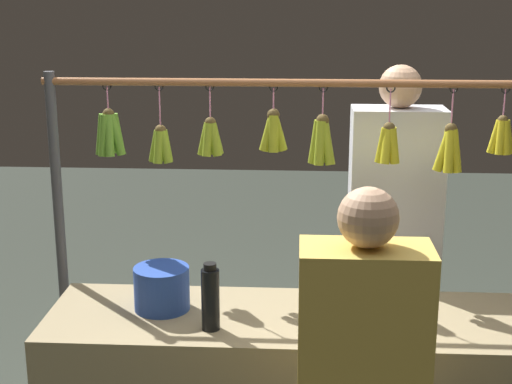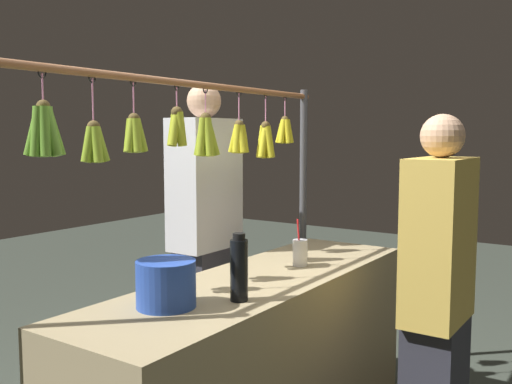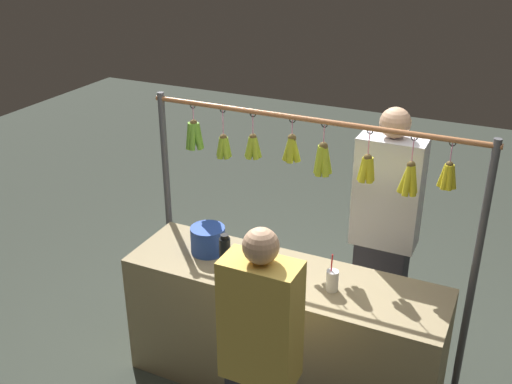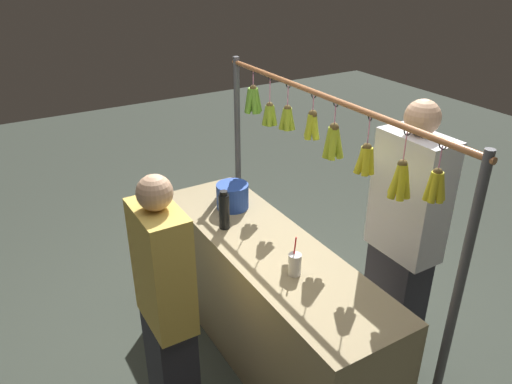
{
  "view_description": "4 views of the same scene",
  "coord_description": "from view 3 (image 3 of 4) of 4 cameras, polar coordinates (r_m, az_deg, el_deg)",
  "views": [
    {
      "loc": [
        -0.0,
        2.66,
        2.03
      ],
      "look_at": [
        0.16,
        0.0,
        1.33
      ],
      "focal_mm": 52.62,
      "sensor_mm": 36.0,
      "label": 1
    },
    {
      "loc": [
        2.01,
        1.36,
        1.46
      ],
      "look_at": [
        0.01,
        0.0,
        1.21
      ],
      "focal_mm": 40.06,
      "sensor_mm": 36.0,
      "label": 2
    },
    {
      "loc": [
        -1.15,
        2.82,
        2.79
      ],
      "look_at": [
        0.18,
        0.0,
        1.34
      ],
      "focal_mm": 42.55,
      "sensor_mm": 36.0,
      "label": 3
    },
    {
      "loc": [
        -2.1,
        1.34,
        2.44
      ],
      "look_at": [
        0.15,
        0.0,
        1.12
      ],
      "focal_mm": 34.84,
      "sensor_mm": 36.0,
      "label": 4
    }
  ],
  "objects": [
    {
      "name": "ground_plane",
      "position": [
        4.13,
        2.36,
        -17.53
      ],
      "size": [
        12.0,
        12.0,
        0.0
      ],
      "primitive_type": "plane",
      "color": "#383F35"
    },
    {
      "name": "market_counter",
      "position": [
        3.86,
        2.47,
        -12.95
      ],
      "size": [
        1.94,
        0.56,
        0.84
      ],
      "primitive_type": "cube",
      "color": "tan",
      "rests_on": "ground"
    },
    {
      "name": "display_rack",
      "position": [
        3.71,
        4.61,
        0.77
      ],
      "size": [
        2.11,
        0.14,
        1.73
      ],
      "color": "#4C4C51",
      "rests_on": "ground"
    },
    {
      "name": "water_bottle",
      "position": [
        3.57,
        -2.94,
        -5.93
      ],
      "size": [
        0.07,
        0.07,
        0.26
      ],
      "color": "black",
      "rests_on": "market_counter"
    },
    {
      "name": "blue_bucket",
      "position": [
        3.81,
        -4.54,
        -4.5
      ],
      "size": [
        0.22,
        0.22,
        0.17
      ],
      "primitive_type": "cylinder",
      "color": "#284BB0",
      "rests_on": "market_counter"
    },
    {
      "name": "drink_cup",
      "position": [
        3.47,
        7.18,
        -8.25
      ],
      "size": [
        0.07,
        0.07,
        0.22
      ],
      "color": "silver",
      "rests_on": "market_counter"
    },
    {
      "name": "vendor_person",
      "position": [
        4.03,
        11.91,
        -4.23
      ],
      "size": [
        0.41,
        0.22,
        1.74
      ],
      "color": "#2D2D38",
      "rests_on": "ground"
    },
    {
      "name": "customer_person",
      "position": [
        3.07,
        0.41,
        -16.35
      ],
      "size": [
        0.37,
        0.2,
        1.54
      ],
      "color": "#2D2D38",
      "rests_on": "ground"
    }
  ]
}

